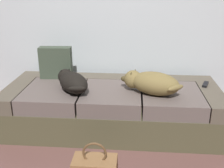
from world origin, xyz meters
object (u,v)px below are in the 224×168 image
at_px(dog_dark, 72,81).
at_px(throw_pillow, 56,63).
at_px(tv_remote, 205,84).
at_px(dog_tan, 151,83).
at_px(couch, 112,107).

xyz_separation_m(dog_dark, throw_pillow, (-0.25, 0.36, 0.08)).
bearing_deg(tv_remote, throw_pillow, -162.53).
distance_m(dog_dark, tv_remote, 1.34).
height_order(tv_remote, throw_pillow, throw_pillow).
relative_size(dog_tan, throw_pillow, 1.75).
bearing_deg(tv_remote, dog_tan, -134.02).
distance_m(tv_remote, throw_pillow, 1.58).
bearing_deg(throw_pillow, dog_tan, -20.23).
height_order(dog_dark, throw_pillow, throw_pillow).
xyz_separation_m(tv_remote, throw_pillow, (-1.57, 0.11, 0.16)).
relative_size(couch, tv_remote, 14.21).
bearing_deg(dog_tan, dog_dark, 179.38).
xyz_separation_m(couch, dog_dark, (-0.38, -0.13, 0.32)).
height_order(couch, dog_tan, dog_tan).
height_order(dog_tan, throw_pillow, throw_pillow).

